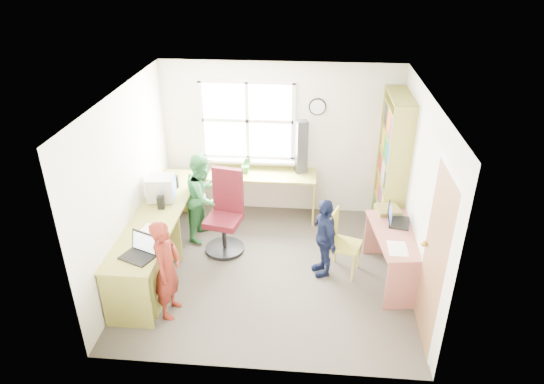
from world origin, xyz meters
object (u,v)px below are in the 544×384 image
at_px(person_red, 167,269).
at_px(wooden_chair, 340,240).
at_px(laptop_left, 140,251).
at_px(laptop_right, 395,219).
at_px(cd_tower, 301,147).
at_px(bookshelf, 392,169).
at_px(l_desk, 166,249).
at_px(crt_monitor, 161,188).
at_px(person_green, 203,196).
at_px(right_desk, 396,246).
at_px(swivel_chair, 226,216).
at_px(person_navy, 324,237).
at_px(potted_plant, 246,165).

bearing_deg(person_red, wooden_chair, -57.56).
bearing_deg(laptop_left, laptop_right, 42.90).
relative_size(wooden_chair, person_red, 0.71).
relative_size(laptop_right, cd_tower, 0.48).
bearing_deg(wooden_chair, cd_tower, 129.78).
relative_size(bookshelf, wooden_chair, 2.40).
height_order(l_desk, crt_monitor, crt_monitor).
bearing_deg(crt_monitor, person_green, 26.90).
bearing_deg(person_green, laptop_right, -90.84).
bearing_deg(right_desk, laptop_left, -172.26).
distance_m(swivel_chair, person_green, 0.50).
height_order(wooden_chair, laptop_left, laptop_left).
bearing_deg(person_green, wooden_chair, -98.71).
relative_size(bookshelf, laptop_right, 5.33).
relative_size(l_desk, cd_tower, 3.55).
height_order(right_desk, cd_tower, cd_tower).
xyz_separation_m(swivel_chair, crt_monitor, (-0.87, -0.02, 0.42)).
bearing_deg(person_red, person_navy, -56.35).
bearing_deg(right_desk, cd_tower, 121.55).
distance_m(wooden_chair, potted_plant, 1.97).
distance_m(laptop_left, cd_tower, 2.97).
bearing_deg(bookshelf, person_red, -142.51).
relative_size(l_desk, laptop_left, 6.53).
distance_m(crt_monitor, person_navy, 2.31).
xyz_separation_m(bookshelf, person_navy, (-0.95, -1.17, -0.45)).
distance_m(l_desk, laptop_right, 2.96).
relative_size(right_desk, laptop_left, 2.80).
height_order(laptop_left, cd_tower, cd_tower).
bearing_deg(swivel_chair, person_green, 152.86).
height_order(laptop_left, person_navy, person_navy).
height_order(potted_plant, person_navy, person_navy).
bearing_deg(wooden_chair, potted_plant, 154.75).
distance_m(laptop_right, cd_tower, 1.87).
distance_m(wooden_chair, person_green, 2.09).
height_order(bookshelf, cd_tower, bookshelf).
xyz_separation_m(cd_tower, person_green, (-1.38, -0.74, -0.51)).
height_order(l_desk, cd_tower, cd_tower).
xyz_separation_m(laptop_left, person_red, (0.31, -0.07, -0.19)).
height_order(person_red, person_green, person_green).
distance_m(cd_tower, potted_plant, 0.88).
xyz_separation_m(l_desk, person_red, (0.21, -0.64, 0.16)).
xyz_separation_m(laptop_right, person_navy, (-0.91, -0.20, -0.20)).
xyz_separation_m(crt_monitor, laptop_left, (0.13, -1.32, -0.12)).
distance_m(bookshelf, potted_plant, 2.16).
bearing_deg(person_red, swivel_chair, -10.78).
distance_m(l_desk, person_red, 0.69).
distance_m(person_red, person_navy, 2.02).
distance_m(bookshelf, wooden_chair, 1.44).
relative_size(wooden_chair, laptop_left, 1.94).
relative_size(laptop_right, person_green, 0.30).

